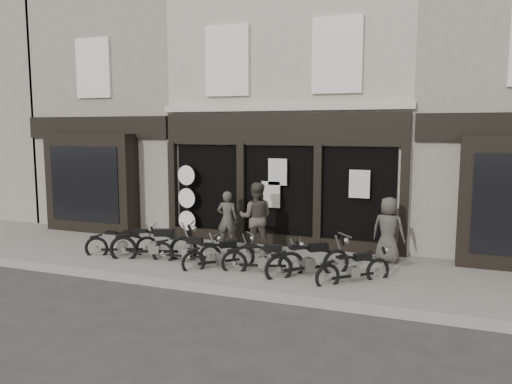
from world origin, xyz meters
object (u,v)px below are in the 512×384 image
(motorcycle_1, at_px, (155,247))
(motorcycle_3, at_px, (220,257))
(man_right, at_px, (388,230))
(man_centre, at_px, (256,217))
(motorcycle_0, at_px, (123,246))
(motorcycle_4, at_px, (264,261))
(man_left, at_px, (227,219))
(advert_sign_post, at_px, (187,204))
(motorcycle_5, at_px, (309,263))
(motorcycle_2, at_px, (187,252))
(motorcycle_6, at_px, (354,271))

(motorcycle_1, bearing_deg, motorcycle_3, -22.15)
(man_right, bearing_deg, man_centre, 12.96)
(man_right, bearing_deg, motorcycle_0, 24.62)
(motorcycle_0, xyz_separation_m, man_right, (6.66, 1.77, 0.58))
(motorcycle_4, xyz_separation_m, man_right, (2.61, 1.91, 0.58))
(motorcycle_1, height_order, motorcycle_4, motorcycle_1)
(motorcycle_1, bearing_deg, man_right, -1.82)
(man_left, bearing_deg, man_centre, 155.26)
(motorcycle_0, bearing_deg, advert_sign_post, 51.06)
(man_left, bearing_deg, man_right, 169.51)
(advert_sign_post, bearing_deg, motorcycle_5, -22.78)
(motorcycle_0, height_order, motorcycle_4, motorcycle_4)
(motorcycle_2, xyz_separation_m, man_centre, (1.25, 1.57, 0.71))
(motorcycle_4, relative_size, man_right, 1.16)
(advert_sign_post, bearing_deg, motorcycle_6, -19.17)
(motorcycle_5, height_order, motorcycle_6, motorcycle_5)
(man_centre, distance_m, man_right, 3.48)
(motorcycle_6, relative_size, man_left, 0.95)
(motorcycle_3, xyz_separation_m, motorcycle_4, (1.13, -0.01, 0.02))
(motorcycle_0, xyz_separation_m, advert_sign_post, (0.65, 2.35, 0.82))
(motorcycle_4, relative_size, man_centre, 1.01)
(motorcycle_0, height_order, motorcycle_2, motorcycle_0)
(man_left, xyz_separation_m, man_centre, (0.97, -0.26, 0.16))
(motorcycle_5, bearing_deg, man_left, 106.57)
(man_left, height_order, man_right, man_right)
(motorcycle_0, relative_size, motorcycle_1, 0.84)
(man_right, bearing_deg, motorcycle_2, 30.19)
(motorcycle_4, relative_size, motorcycle_6, 1.27)
(motorcycle_3, bearing_deg, man_centre, 36.74)
(motorcycle_6, bearing_deg, motorcycle_5, 130.57)
(man_centre, distance_m, advert_sign_post, 2.66)
(motorcycle_4, xyz_separation_m, motorcycle_5, (1.06, 0.14, 0.03))
(motorcycle_1, distance_m, motorcycle_5, 4.10)
(man_left, xyz_separation_m, man_right, (4.44, -0.06, 0.03))
(motorcycle_3, bearing_deg, man_left, 65.38)
(motorcycle_2, xyz_separation_m, motorcycle_3, (0.97, -0.14, -0.01))
(motorcycle_2, relative_size, motorcycle_4, 0.98)
(motorcycle_1, relative_size, motorcycle_4, 1.13)
(motorcycle_3, bearing_deg, motorcycle_2, 128.05)
(motorcycle_0, bearing_deg, motorcycle_5, -23.42)
(motorcycle_3, height_order, man_left, man_left)
(motorcycle_6, height_order, man_centre, man_centre)
(motorcycle_1, height_order, man_centre, man_centre)
(motorcycle_2, height_order, motorcycle_3, motorcycle_2)
(man_left, bearing_deg, motorcycle_5, 137.82)
(motorcycle_3, distance_m, advert_sign_post, 3.46)
(motorcycle_6, xyz_separation_m, man_centre, (-2.97, 1.71, 0.72))
(motorcycle_0, xyz_separation_m, motorcycle_1, (1.01, -0.04, 0.06))
(motorcycle_2, distance_m, motorcycle_4, 2.11)
(motorcycle_4, relative_size, motorcycle_5, 1.11)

